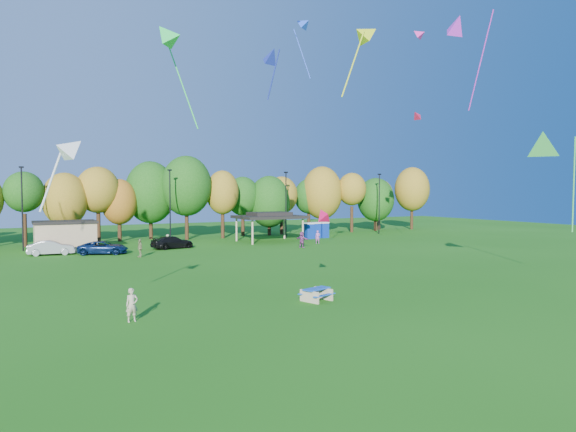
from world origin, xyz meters
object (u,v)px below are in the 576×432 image
porta_potties (316,230)px  car_b (51,248)px  car_c (103,248)px  car_d (172,242)px  picnic_table (317,294)px  kite_flyer (132,305)px

porta_potties → car_b: (-33.29, -3.39, -0.36)m
car_c → car_d: (7.64, 1.76, 0.03)m
picnic_table → kite_flyer: size_ratio=1.25×
car_d → porta_potties: bearing=-93.9°
kite_flyer → car_b: size_ratio=0.37×
porta_potties → car_c: size_ratio=0.77×
picnic_table → car_d: (0.12, 31.16, 0.27)m
kite_flyer → car_c: size_ratio=0.34×
car_b → car_c: (4.73, -1.72, -0.06)m
picnic_table → kite_flyer: kite_flyer is taller
car_c → car_b: bearing=89.2°
kite_flyer → car_d: size_ratio=0.34×
kite_flyer → car_b: (-1.74, 30.93, -0.10)m
car_b → car_d: car_b is taller
kite_flyer → picnic_table: bearing=-6.7°
car_b → car_d: 12.36m
car_d → picnic_table: bearing=166.8°
porta_potties → car_c: bearing=-169.8°
picnic_table → car_c: size_ratio=0.43×
porta_potties → car_c: (-28.56, -5.11, -0.42)m
car_c → car_d: bearing=-57.8°
kite_flyer → car_c: (2.99, 29.21, -0.16)m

